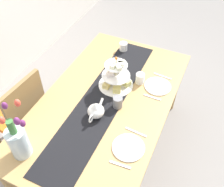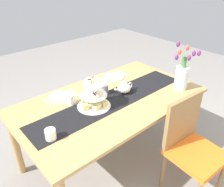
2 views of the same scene
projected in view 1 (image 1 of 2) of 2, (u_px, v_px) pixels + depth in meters
name	position (u px, v px, depth m)	size (l,w,h in m)	color
ground_plane	(107.00, 149.00, 2.61)	(8.00, 8.00, 0.00)	gray
dining_table	(106.00, 108.00, 2.15)	(1.78, 1.01, 0.73)	tan
chair_left	(21.00, 113.00, 2.29)	(0.45, 0.45, 0.91)	olive
table_runner	(103.00, 99.00, 2.10)	(1.65, 0.33, 0.00)	black
tiered_cake_stand	(116.00, 77.00, 2.15)	(0.30, 0.30, 0.30)	beige
teapot	(96.00, 111.00, 1.94)	(0.24, 0.13, 0.14)	white
tulip_vase	(17.00, 139.00, 1.64)	(0.22, 0.26, 0.46)	silver
cream_jug	(123.00, 47.00, 2.54)	(0.08, 0.08, 0.09)	white
dinner_plate_left	(128.00, 147.00, 1.77)	(0.23, 0.23, 0.01)	white
fork_left	(120.00, 165.00, 1.68)	(0.02, 0.15, 0.01)	silver
knife_left	(136.00, 132.00, 1.87)	(0.01, 0.17, 0.01)	silver
dinner_plate_right	(158.00, 86.00, 2.20)	(0.23, 0.23, 0.01)	white
fork_right	(152.00, 97.00, 2.11)	(0.02, 0.15, 0.01)	silver
knife_right	(162.00, 76.00, 2.30)	(0.01, 0.17, 0.01)	silver
mug_grey	(118.00, 102.00, 2.01)	(0.08, 0.08, 0.10)	slate
mug_white_text	(140.00, 78.00, 2.21)	(0.08, 0.08, 0.10)	white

